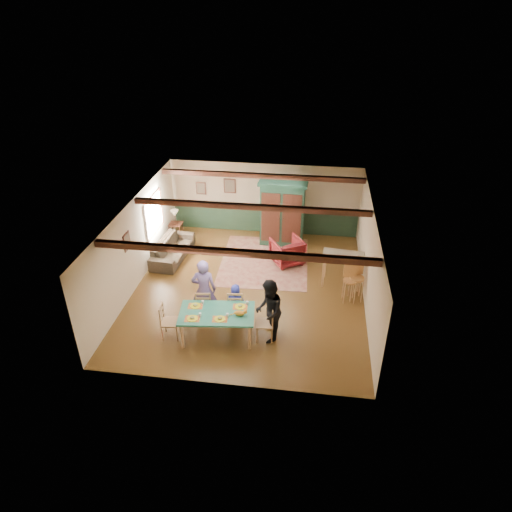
# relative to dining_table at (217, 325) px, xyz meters

# --- Properties ---
(floor) EXTENTS (8.00, 8.00, 0.00)m
(floor) POSITION_rel_dining_table_xyz_m (0.48, 2.36, -0.40)
(floor) COLOR #523517
(floor) RESTS_ON ground
(wall_back) EXTENTS (7.00, 0.02, 2.70)m
(wall_back) POSITION_rel_dining_table_xyz_m (0.48, 6.36, 0.95)
(wall_back) COLOR beige
(wall_back) RESTS_ON floor
(wall_left) EXTENTS (0.02, 8.00, 2.70)m
(wall_left) POSITION_rel_dining_table_xyz_m (-3.02, 2.36, 0.95)
(wall_left) COLOR beige
(wall_left) RESTS_ON floor
(wall_right) EXTENTS (0.02, 8.00, 2.70)m
(wall_right) POSITION_rel_dining_table_xyz_m (3.98, 2.36, 0.95)
(wall_right) COLOR beige
(wall_right) RESTS_ON floor
(ceiling) EXTENTS (7.00, 8.00, 0.02)m
(ceiling) POSITION_rel_dining_table_xyz_m (0.48, 2.36, 2.30)
(ceiling) COLOR white
(ceiling) RESTS_ON wall_back
(wainscot_back) EXTENTS (6.95, 0.03, 0.90)m
(wainscot_back) POSITION_rel_dining_table_xyz_m (0.48, 6.34, 0.05)
(wainscot_back) COLOR #1B3222
(wainscot_back) RESTS_ON floor
(ceiling_beam_front) EXTENTS (6.95, 0.16, 0.16)m
(ceiling_beam_front) POSITION_rel_dining_table_xyz_m (0.48, 0.06, 2.21)
(ceiling_beam_front) COLOR black
(ceiling_beam_front) RESTS_ON ceiling
(ceiling_beam_mid) EXTENTS (6.95, 0.16, 0.16)m
(ceiling_beam_mid) POSITION_rel_dining_table_xyz_m (0.48, 2.76, 2.21)
(ceiling_beam_mid) COLOR black
(ceiling_beam_mid) RESTS_ON ceiling
(ceiling_beam_back) EXTENTS (6.95, 0.16, 0.16)m
(ceiling_beam_back) POSITION_rel_dining_table_xyz_m (0.48, 5.36, 2.21)
(ceiling_beam_back) COLOR black
(ceiling_beam_back) RESTS_ON ceiling
(window_left) EXTENTS (0.06, 1.60, 1.30)m
(window_left) POSITION_rel_dining_table_xyz_m (-2.99, 4.06, 1.15)
(window_left) COLOR white
(window_left) RESTS_ON wall_left
(picture_left_wall) EXTENTS (0.04, 0.42, 0.52)m
(picture_left_wall) POSITION_rel_dining_table_xyz_m (-2.99, 1.76, 1.35)
(picture_left_wall) COLOR #7C705A
(picture_left_wall) RESTS_ON wall_left
(picture_back_a) EXTENTS (0.45, 0.04, 0.55)m
(picture_back_a) POSITION_rel_dining_table_xyz_m (-0.82, 6.33, 1.40)
(picture_back_a) COLOR #7C705A
(picture_back_a) RESTS_ON wall_back
(picture_back_b) EXTENTS (0.38, 0.04, 0.48)m
(picture_back_b) POSITION_rel_dining_table_xyz_m (-1.92, 6.33, 1.25)
(picture_back_b) COLOR #7C705A
(picture_back_b) RESTS_ON wall_back
(dining_table) EXTENTS (2.05, 1.28, 0.81)m
(dining_table) POSITION_rel_dining_table_xyz_m (0.00, 0.00, 0.00)
(dining_table) COLOR #226E58
(dining_table) RESTS_ON floor
(dining_chair_far_left) EXTENTS (0.50, 0.52, 1.02)m
(dining_chair_far_left) POSITION_rel_dining_table_xyz_m (-0.51, 0.73, 0.11)
(dining_chair_far_left) COLOR tan
(dining_chair_far_left) RESTS_ON floor
(dining_chair_far_right) EXTENTS (0.50, 0.52, 1.02)m
(dining_chair_far_right) POSITION_rel_dining_table_xyz_m (0.34, 0.82, 0.11)
(dining_chair_far_right) COLOR tan
(dining_chair_far_right) RESTS_ON floor
(dining_chair_end_left) EXTENTS (0.52, 0.50, 1.02)m
(dining_chair_end_left) POSITION_rel_dining_table_xyz_m (-1.23, -0.14, 0.11)
(dining_chair_end_left) COLOR tan
(dining_chair_end_left) RESTS_ON floor
(dining_chair_end_right) EXTENTS (0.52, 0.50, 1.02)m
(dining_chair_end_right) POSITION_rel_dining_table_xyz_m (1.23, 0.14, 0.11)
(dining_chair_end_right) COLOR tan
(dining_chair_end_right) RESTS_ON floor
(person_man) EXTENTS (0.72, 0.52, 1.86)m
(person_man) POSITION_rel_dining_table_xyz_m (-0.52, 0.81, 0.53)
(person_man) COLOR #6E5B9C
(person_man) RESTS_ON floor
(person_woman) EXTENTS (0.76, 0.93, 1.78)m
(person_woman) POSITION_rel_dining_table_xyz_m (1.34, 0.15, 0.49)
(person_woman) COLOR black
(person_woman) RESTS_ON floor
(person_child) EXTENTS (0.56, 0.40, 1.08)m
(person_child) POSITION_rel_dining_table_xyz_m (0.33, 0.91, 0.14)
(person_child) COLOR #272F9C
(person_child) RESTS_ON floor
(cat) EXTENTS (0.40, 0.19, 0.19)m
(cat) POSITION_rel_dining_table_xyz_m (0.60, -0.04, 0.50)
(cat) COLOR orange
(cat) RESTS_ON dining_table
(place_setting_near_left) EXTENTS (0.46, 0.37, 0.11)m
(place_setting_near_left) POSITION_rel_dining_table_xyz_m (-0.56, -0.33, 0.46)
(place_setting_near_left) COLOR yellow
(place_setting_near_left) RESTS_ON dining_table
(place_setting_near_center) EXTENTS (0.46, 0.37, 0.11)m
(place_setting_near_center) POSITION_rel_dining_table_xyz_m (0.14, -0.26, 0.46)
(place_setting_near_center) COLOR yellow
(place_setting_near_center) RESTS_ON dining_table
(place_setting_far_left) EXTENTS (0.46, 0.37, 0.11)m
(place_setting_far_left) POSITION_rel_dining_table_xyz_m (-0.62, 0.20, 0.46)
(place_setting_far_left) COLOR yellow
(place_setting_far_left) RESTS_ON dining_table
(place_setting_far_right) EXTENTS (0.46, 0.37, 0.11)m
(place_setting_far_right) POSITION_rel_dining_table_xyz_m (0.56, 0.33, 0.46)
(place_setting_far_right) COLOR yellow
(place_setting_far_right) RESTS_ON dining_table
(area_rug) EXTENTS (3.04, 3.57, 0.01)m
(area_rug) POSITION_rel_dining_table_xyz_m (0.76, 4.11, -0.40)
(area_rug) COLOR #C1AA8C
(area_rug) RESTS_ON floor
(armoire) EXTENTS (1.71, 0.74, 2.38)m
(armoire) POSITION_rel_dining_table_xyz_m (1.21, 5.49, 0.79)
(armoire) COLOR #143425
(armoire) RESTS_ON floor
(armchair) EXTENTS (1.32, 1.33, 0.89)m
(armchair) POSITION_rel_dining_table_xyz_m (1.52, 4.13, 0.04)
(armchair) COLOR #470E13
(armchair) RESTS_ON floor
(sofa) EXTENTS (1.05, 2.32, 0.66)m
(sofa) POSITION_rel_dining_table_xyz_m (-2.42, 3.95, -0.07)
(sofa) COLOR #352C21
(sofa) RESTS_ON floor
(end_table) EXTENTS (0.47, 0.47, 0.58)m
(end_table) POSITION_rel_dining_table_xyz_m (-2.73, 5.43, -0.12)
(end_table) COLOR black
(end_table) RESTS_ON floor
(table_lamp) EXTENTS (0.32, 0.32, 0.53)m
(table_lamp) POSITION_rel_dining_table_xyz_m (-2.73, 5.43, 0.44)
(table_lamp) COLOR tan
(table_lamp) RESTS_ON end_table
(counter_table) EXTENTS (1.32, 0.86, 1.04)m
(counter_table) POSITION_rel_dining_table_xyz_m (3.30, 3.05, 0.12)
(counter_table) COLOR #B7AC8E
(counter_table) RESTS_ON floor
(bar_stool_left) EXTENTS (0.44, 0.48, 1.15)m
(bar_stool_left) POSITION_rel_dining_table_xyz_m (3.50, 2.16, 0.17)
(bar_stool_left) COLOR tan
(bar_stool_left) RESTS_ON floor
(bar_stool_right) EXTENTS (0.48, 0.52, 1.20)m
(bar_stool_right) POSITION_rel_dining_table_xyz_m (3.70, 2.27, 0.20)
(bar_stool_right) COLOR tan
(bar_stool_right) RESTS_ON floor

